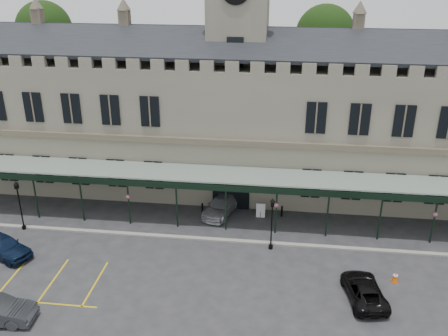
# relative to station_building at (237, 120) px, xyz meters

# --- Properties ---
(ground) EXTENTS (140.00, 140.00, 0.00)m
(ground) POSITION_rel_station_building_xyz_m (0.00, -15.91, -6.47)
(ground) COLOR #2B2B2D
(station_building) EXTENTS (60.00, 10.36, 17.30)m
(station_building) POSITION_rel_station_building_xyz_m (0.00, 0.00, 0.00)
(station_building) COLOR #6D695A
(station_building) RESTS_ON ground
(clock_tower) EXTENTS (5.60, 5.60, 24.80)m
(clock_tower) POSITION_rel_station_building_xyz_m (0.00, 0.09, 6.64)
(clock_tower) COLOR #6D695A
(clock_tower) RESTS_ON ground
(canopy) EXTENTS (50.00, 4.10, 4.30)m
(canopy) POSITION_rel_station_building_xyz_m (0.00, -8.45, -4.06)
(canopy) COLOR #8C9E93
(canopy) RESTS_ON ground
(kerb) EXTENTS (60.00, 0.40, 0.12)m
(kerb) POSITION_rel_station_building_xyz_m (0.00, -10.41, -6.41)
(kerb) COLOR gray
(kerb) RESTS_ON ground
(parking_markings) EXTENTS (16.00, 6.00, 0.01)m
(parking_markings) POSITION_rel_station_building_xyz_m (-14.00, -17.41, -6.47)
(parking_markings) COLOR gold
(parking_markings) RESTS_ON ground
(tree_behind_left) EXTENTS (6.00, 6.00, 16.00)m
(tree_behind_left) POSITION_rel_station_building_xyz_m (-22.00, 9.09, 6.35)
(tree_behind_left) COLOR #332314
(tree_behind_left) RESTS_ON ground
(tree_behind_mid) EXTENTS (6.00, 6.00, 16.00)m
(tree_behind_mid) POSITION_rel_station_building_xyz_m (8.00, 9.09, 6.35)
(tree_behind_mid) COLOR #332314
(tree_behind_mid) RESTS_ON ground
(lamp_post_left) EXTENTS (0.41, 0.41, 4.31)m
(lamp_post_left) POSITION_rel_station_building_xyz_m (-16.35, -10.63, -3.91)
(lamp_post_left) COLOR black
(lamp_post_left) RESTS_ON ground
(lamp_post_mid) EXTENTS (0.41, 0.41, 4.31)m
(lamp_post_mid) POSITION_rel_station_building_xyz_m (3.73, -11.09, -3.91)
(lamp_post_mid) COLOR black
(lamp_post_mid) RESTS_ON ground
(traffic_cone) EXTENTS (0.48, 0.48, 0.77)m
(traffic_cone) POSITION_rel_station_building_xyz_m (12.34, -14.18, -6.09)
(traffic_cone) COLOR #E15407
(traffic_cone) RESTS_ON ground
(sign_board) EXTENTS (0.76, 0.07, 1.31)m
(sign_board) POSITION_rel_station_building_xyz_m (2.68, -6.34, -5.83)
(sign_board) COLOR black
(sign_board) RESTS_ON ground
(bollard_left) EXTENTS (0.17, 0.17, 0.95)m
(bollard_left) POSITION_rel_station_building_xyz_m (-2.33, -6.25, -5.99)
(bollard_left) COLOR black
(bollard_left) RESTS_ON ground
(bollard_right) EXTENTS (0.17, 0.17, 0.97)m
(bollard_right) POSITION_rel_station_building_xyz_m (4.47, -5.96, -5.98)
(bollard_right) COLOR black
(bollard_right) RESTS_ON ground
(car_left_a) EXTENTS (5.17, 3.65, 1.63)m
(car_left_a) POSITION_rel_station_building_xyz_m (-15.91, -14.45, -5.65)
(car_left_a) COLOR black
(car_left_a) RESTS_ON ground
(car_taxi) EXTENTS (3.32, 5.37, 1.45)m
(car_taxi) POSITION_rel_station_building_xyz_m (-0.71, -5.91, -5.74)
(car_taxi) COLOR #9FA2A7
(car_taxi) RESTS_ON ground
(car_van) EXTENTS (2.96, 5.05, 1.32)m
(car_van) POSITION_rel_station_building_xyz_m (9.94, -16.30, -5.81)
(car_van) COLOR black
(car_van) RESTS_ON ground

